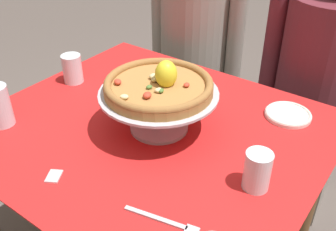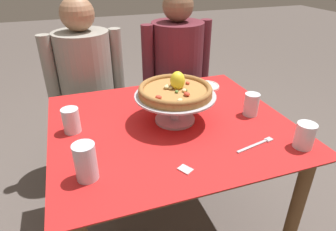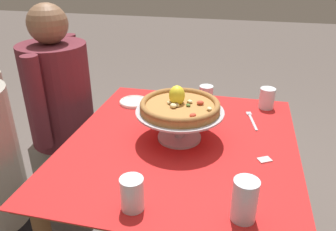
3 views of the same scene
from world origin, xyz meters
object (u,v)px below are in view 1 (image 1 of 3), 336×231
water_glass_side_right (257,173)px  sugar_packet (54,176)px  pizza (159,85)px  diner_right (316,94)px  water_glass_side_left (73,70)px  diner_left (194,60)px  side_plate (288,114)px  dinner_fork (165,221)px  pizza_stand (159,103)px

water_glass_side_right → sugar_packet: size_ratio=2.17×
pizza → diner_right: (0.29, 0.73, -0.27)m
water_glass_side_left → sugar_packet: water_glass_side_left is taller
water_glass_side_right → diner_left: 1.09m
water_glass_side_left → side_plate: 0.81m
water_glass_side_left → sugar_packet: bearing=-48.0°
dinner_fork → diner_left: 1.21m
dinner_fork → diner_left: size_ratio=0.16×
pizza → side_plate: pizza is taller
pizza_stand → dinner_fork: (0.25, -0.30, -0.09)m
diner_right → sugar_packet: bearing=-109.2°
side_plate → sugar_packet: 0.77m
side_plate → sugar_packet: (-0.40, -0.66, -0.01)m
dinner_fork → sugar_packet: bearing=-171.3°
pizza → dinner_fork: bearing=-50.8°
pizza → pizza_stand: bearing=-142.8°
diner_right → water_glass_side_right: bearing=-84.5°
pizza_stand → pizza: bearing=37.2°
water_glass_side_left → diner_left: bearing=80.4°
pizza → water_glass_side_left: 0.47m
water_glass_side_right → dinner_fork: water_glass_side_right is taller
sugar_packet → diner_right: 1.16m
water_glass_side_right → side_plate: water_glass_side_right is taller
sugar_packet → diner_right: bearing=70.8°
water_glass_side_right → diner_right: (-0.08, 0.80, -0.17)m
pizza → sugar_packet: (-0.09, -0.35, -0.15)m
diner_right → dinner_fork: bearing=-92.3°
water_glass_side_left → side_plate: bearing=18.2°
side_plate → dinner_fork: 0.61m
side_plate → diner_left: (-0.65, 0.44, -0.14)m
water_glass_side_left → pizza_stand: bearing=-6.9°
diner_left → sugar_packet: bearing=-77.1°
sugar_packet → diner_left: bearing=102.9°
pizza_stand → side_plate: bearing=44.9°
sugar_packet → pizza: bearing=75.6°
water_glass_side_left → pizza: bearing=-6.8°
water_glass_side_left → diner_right: diner_right is taller
water_glass_side_right → diner_right: diner_right is taller
pizza_stand → water_glass_side_left: bearing=173.1°
water_glass_side_left → side_plate: size_ratio=0.72×
pizza_stand → sugar_packet: size_ratio=7.33×
pizza_stand → diner_left: (-0.34, 0.74, -0.23)m
water_glass_side_right → diner_right: bearing=95.5°
pizza → side_plate: size_ratio=2.15×
pizza_stand → dinner_fork: pizza_stand is taller
water_glass_side_right → dinner_fork: size_ratio=0.57×
pizza_stand → diner_right: (0.29, 0.73, -0.21)m
pizza → diner_left: diner_left is taller
diner_left → diner_right: diner_right is taller
side_plate → diner_right: diner_right is taller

